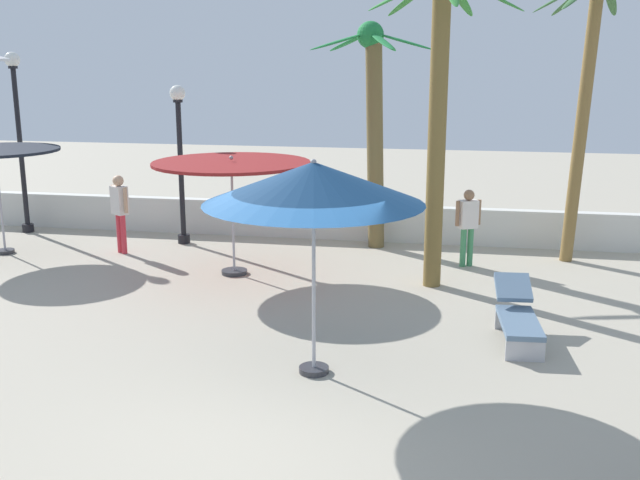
# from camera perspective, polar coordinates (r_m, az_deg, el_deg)

# --- Properties ---
(ground_plane) EXTENTS (56.00, 56.00, 0.00)m
(ground_plane) POSITION_cam_1_polar(r_m,az_deg,el_deg) (9.31, -3.74, -13.01)
(ground_plane) COLOR #B2A893
(boundary_wall) EXTENTS (25.20, 0.30, 0.85)m
(boundary_wall) POSITION_cam_1_polar(r_m,az_deg,el_deg) (17.68, 3.56, 1.35)
(boundary_wall) COLOR silver
(boundary_wall) RESTS_ON ground_plane
(patio_umbrella_0) EXTENTS (3.07, 3.07, 2.37)m
(patio_umbrella_0) POSITION_cam_1_polar(r_m,az_deg,el_deg) (14.59, -6.79, 5.52)
(patio_umbrella_0) COLOR #333338
(patio_umbrella_0) RESTS_ON ground_plane
(patio_umbrella_1) EXTENTS (2.91, 2.91, 2.94)m
(patio_umbrella_1) POSITION_cam_1_polar(r_m,az_deg,el_deg) (9.62, -0.50, 4.34)
(patio_umbrella_1) COLOR #333338
(patio_umbrella_1) RESTS_ON ground_plane
(palm_tree_0) EXTENTS (2.72, 2.48, 5.90)m
(palm_tree_0) POSITION_cam_1_polar(r_m,az_deg,el_deg) (16.27, 19.81, 11.12)
(palm_tree_0) COLOR olive
(palm_tree_0) RESTS_ON ground_plane
(palm_tree_1) EXTENTS (2.66, 2.69, 5.00)m
(palm_tree_1) POSITION_cam_1_polar(r_m,az_deg,el_deg) (16.69, 4.13, 9.80)
(palm_tree_1) COLOR brown
(palm_tree_1) RESTS_ON ground_plane
(palm_tree_2) EXTENTS (2.69, 2.74, 5.78)m
(palm_tree_2) POSITION_cam_1_polar(r_m,az_deg,el_deg) (13.75, 9.06, 10.70)
(palm_tree_2) COLOR brown
(palm_tree_2) RESTS_ON ground_plane
(lamp_post_0) EXTENTS (0.36, 0.36, 4.36)m
(lamp_post_0) POSITION_cam_1_polar(r_m,az_deg,el_deg) (19.58, -22.08, 8.13)
(lamp_post_0) COLOR black
(lamp_post_0) RESTS_ON ground_plane
(lamp_post_2) EXTENTS (0.35, 0.35, 3.63)m
(lamp_post_2) POSITION_cam_1_polar(r_m,az_deg,el_deg) (17.34, -10.67, 6.81)
(lamp_post_2) COLOR black
(lamp_post_2) RESTS_ON ground_plane
(lounge_chair_2) EXTENTS (0.68, 1.87, 0.81)m
(lounge_chair_2) POSITION_cam_1_polar(r_m,az_deg,el_deg) (11.77, 14.88, -5.50)
(lounge_chair_2) COLOR #B7B7BC
(lounge_chair_2) RESTS_ON ground_plane
(guest_1) EXTENTS (0.49, 0.39, 1.74)m
(guest_1) POSITION_cam_1_polar(r_m,az_deg,el_deg) (16.89, -15.08, 2.52)
(guest_1) COLOR #D8333F
(guest_1) RESTS_ON ground_plane
(guest_2) EXTENTS (0.51, 0.37, 1.61)m
(guest_2) POSITION_cam_1_polar(r_m,az_deg,el_deg) (15.56, 11.25, 1.48)
(guest_2) COLOR #3F8C59
(guest_2) RESTS_ON ground_plane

